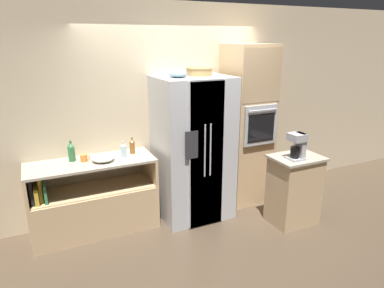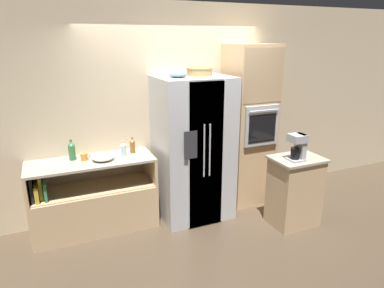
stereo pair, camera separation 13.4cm
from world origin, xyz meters
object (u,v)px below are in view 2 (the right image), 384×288
(mixing_bowl, at_px, (103,157))
(refrigerator, at_px, (193,148))
(wall_oven, at_px, (249,126))
(fruit_bowl, at_px, (178,74))
(coffee_maker, at_px, (298,146))
(wicker_basket, at_px, (200,71))
(bottle_tall, at_px, (72,151))
(bottle_wide, at_px, (124,149))
(bottle_short, at_px, (132,146))
(mug, at_px, (84,157))

(mixing_bowl, bearing_deg, refrigerator, -3.28)
(wall_oven, height_order, fruit_bowl, wall_oven)
(mixing_bowl, relative_size, coffee_maker, 0.82)
(refrigerator, xyz_separation_m, wicker_basket, (0.11, 0.05, 1.00))
(fruit_bowl, bearing_deg, bottle_tall, 168.12)
(bottle_wide, distance_m, coffee_maker, 2.14)
(wicker_basket, relative_size, bottle_wide, 1.71)
(bottle_tall, bearing_deg, bottle_short, -2.19)
(bottle_short, bearing_deg, bottle_tall, 177.81)
(refrigerator, distance_m, wall_oven, 0.93)
(mixing_bowl, bearing_deg, wicker_basket, -0.61)
(coffee_maker, bearing_deg, wicker_basket, 135.47)
(wicker_basket, height_order, bottle_short, wicker_basket)
(fruit_bowl, distance_m, mixing_bowl, 1.35)
(wall_oven, relative_size, bottle_short, 10.74)
(wicker_basket, height_order, mug, wicker_basket)
(bottle_tall, relative_size, coffee_maker, 0.78)
(refrigerator, height_order, mixing_bowl, refrigerator)
(mug, distance_m, coffee_maker, 2.59)
(wicker_basket, xyz_separation_m, fruit_bowl, (-0.33, -0.09, -0.02))
(bottle_short, xyz_separation_m, coffee_maker, (1.78, -1.04, 0.07))
(wall_oven, distance_m, mug, 2.29)
(wall_oven, xyz_separation_m, mixing_bowl, (-2.07, -0.03, -0.17))
(mug, bearing_deg, bottle_short, 4.03)
(mixing_bowl, bearing_deg, mug, 155.93)
(bottle_tall, relative_size, bottle_wide, 1.27)
(bottle_wide, bearing_deg, mixing_bowl, -170.55)
(fruit_bowl, bearing_deg, mug, 170.21)
(mug, bearing_deg, wicker_basket, -4.09)
(bottle_short, distance_m, bottle_wide, 0.16)
(wall_oven, height_order, bottle_tall, wall_oven)
(fruit_bowl, height_order, bottle_wide, fruit_bowl)
(fruit_bowl, xyz_separation_m, bottle_wide, (-0.68, 0.15, -0.91))
(bottle_short, relative_size, mug, 1.85)
(refrigerator, height_order, bottle_short, refrigerator)
(bottle_tall, bearing_deg, mug, -28.54)
(bottle_tall, distance_m, bottle_wide, 0.61)
(bottle_short, xyz_separation_m, mug, (-0.61, -0.04, -0.05))
(mixing_bowl, bearing_deg, bottle_short, 18.66)
(refrigerator, relative_size, wall_oven, 0.83)
(bottle_wide, xyz_separation_m, mug, (-0.47, 0.05, -0.05))
(refrigerator, distance_m, fruit_bowl, 1.01)
(wall_oven, distance_m, fruit_bowl, 1.38)
(bottle_wide, height_order, mixing_bowl, bottle_wide)
(bottle_short, height_order, coffee_maker, coffee_maker)
(refrigerator, height_order, wicker_basket, wicker_basket)
(refrigerator, distance_m, bottle_short, 0.80)
(fruit_bowl, bearing_deg, bottle_wide, 167.56)
(bottle_wide, relative_size, mug, 1.77)
(coffee_maker, bearing_deg, fruit_bowl, 147.11)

